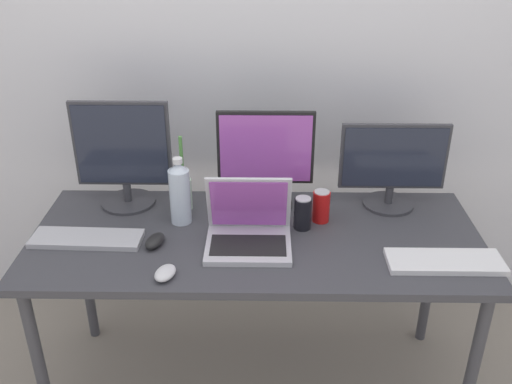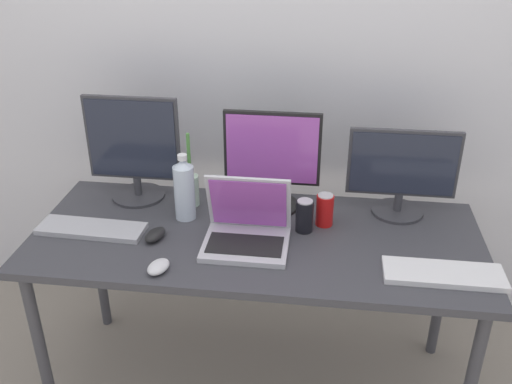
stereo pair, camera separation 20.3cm
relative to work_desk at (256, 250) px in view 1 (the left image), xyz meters
name	(u,v)px [view 1 (the left image)]	position (x,y,z in m)	size (l,w,h in m)	color
ground_plane	(256,381)	(0.00, 0.00, -0.67)	(16.00, 16.00, 0.00)	gray
wall_back	(258,46)	(0.00, 0.59, 0.63)	(7.00, 0.08, 2.60)	silver
work_desk	(256,250)	(0.00, 0.00, 0.00)	(1.67, 0.70, 0.74)	#424247
monitor_left	(123,154)	(-0.53, 0.24, 0.29)	(0.38, 0.22, 0.43)	#38383D
monitor_center	(266,159)	(0.03, 0.23, 0.27)	(0.38, 0.22, 0.40)	black
monitor_right	(393,165)	(0.53, 0.24, 0.25)	(0.42, 0.20, 0.35)	#38383D
laptop_silver	(249,229)	(-0.03, -0.05, 0.12)	(0.30, 0.25, 0.25)	silver
keyboard_main	(445,262)	(0.65, -0.18, 0.08)	(0.39, 0.14, 0.02)	white
keyboard_aux	(87,239)	(-0.62, -0.05, 0.08)	(0.40, 0.13, 0.02)	#B2B2B7
mouse_by_keyboard	(155,241)	(-0.36, -0.07, 0.08)	(0.06, 0.10, 0.04)	black
mouse_by_laptop	(165,273)	(-0.29, -0.27, 0.08)	(0.06, 0.10, 0.03)	silver
water_bottle	(180,193)	(-0.29, 0.10, 0.19)	(0.08, 0.08, 0.27)	silver
soda_can_near_keyboard	(303,213)	(0.17, 0.06, 0.13)	(0.07, 0.07, 0.13)	black
soda_can_by_laptop	(321,206)	(0.25, 0.11, 0.13)	(0.07, 0.07, 0.13)	red
bamboo_vase	(184,192)	(-0.29, 0.20, 0.14)	(0.07, 0.07, 0.31)	#B2D1B7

